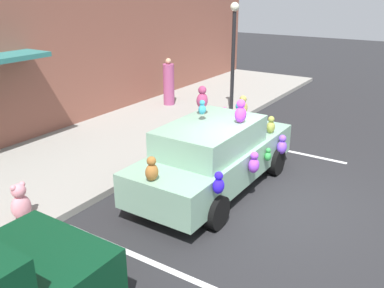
{
  "coord_description": "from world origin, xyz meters",
  "views": [
    {
      "loc": [
        -7.15,
        -2.74,
        4.15
      ],
      "look_at": [
        -0.0,
        1.92,
        0.9
      ],
      "focal_mm": 38.76,
      "sensor_mm": 36.0,
      "label": 1
    }
  ],
  "objects_px": {
    "teddy_bear_on_sidewalk": "(20,202)",
    "street_lamp_post": "(233,47)",
    "pedestrian_walking_past": "(169,84)",
    "plush_covered_car": "(215,154)"
  },
  "relations": [
    {
      "from": "street_lamp_post",
      "to": "pedestrian_walking_past",
      "type": "xyz_separation_m",
      "value": [
        -0.25,
        2.41,
        -1.44
      ]
    },
    {
      "from": "street_lamp_post",
      "to": "pedestrian_walking_past",
      "type": "relative_size",
      "value": 2.14
    },
    {
      "from": "teddy_bear_on_sidewalk",
      "to": "street_lamp_post",
      "type": "xyz_separation_m",
      "value": [
        8.13,
        -0.01,
        1.87
      ]
    },
    {
      "from": "street_lamp_post",
      "to": "teddy_bear_on_sidewalk",
      "type": "bearing_deg",
      "value": 179.9
    },
    {
      "from": "teddy_bear_on_sidewalk",
      "to": "street_lamp_post",
      "type": "bearing_deg",
      "value": -0.1
    },
    {
      "from": "pedestrian_walking_past",
      "to": "street_lamp_post",
      "type": "bearing_deg",
      "value": -84.03
    },
    {
      "from": "street_lamp_post",
      "to": "pedestrian_walking_past",
      "type": "bearing_deg",
      "value": 95.97
    },
    {
      "from": "teddy_bear_on_sidewalk",
      "to": "street_lamp_post",
      "type": "relative_size",
      "value": 0.2
    },
    {
      "from": "plush_covered_car",
      "to": "teddy_bear_on_sidewalk",
      "type": "height_order",
      "value": "plush_covered_car"
    },
    {
      "from": "teddy_bear_on_sidewalk",
      "to": "pedestrian_walking_past",
      "type": "xyz_separation_m",
      "value": [
        7.88,
        2.39,
        0.43
      ]
    }
  ]
}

